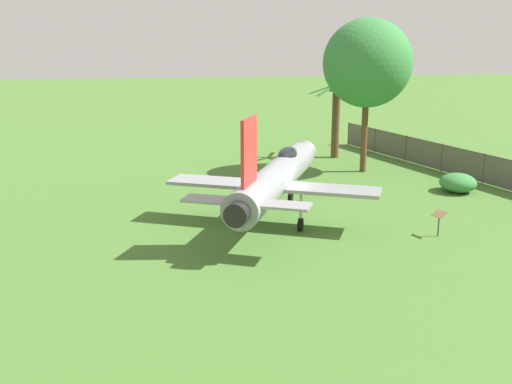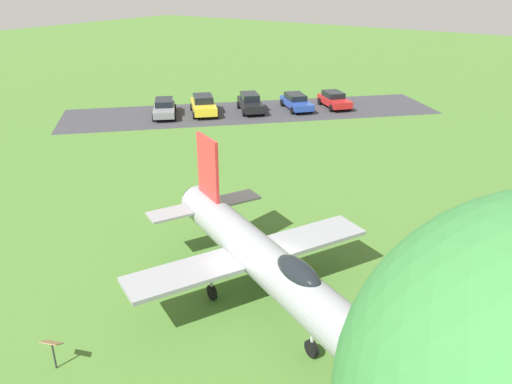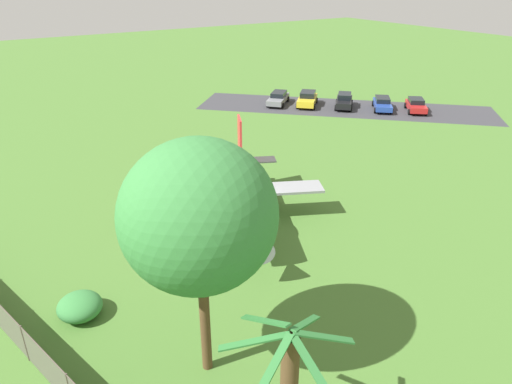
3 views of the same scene
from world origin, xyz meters
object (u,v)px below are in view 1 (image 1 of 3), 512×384
(display_jet, at_px, (277,176))
(shrub_near_fence, at_px, (458,183))
(shade_tree, at_px, (367,63))
(palm_tree, at_px, (336,119))
(info_plaque, at_px, (439,218))

(display_jet, distance_m, shrub_near_fence, 11.67)
(display_jet, distance_m, shade_tree, 12.85)
(palm_tree, distance_m, shrub_near_fence, 11.61)
(palm_tree, distance_m, info_plaque, 17.86)
(display_jet, bearing_deg, shade_tree, -13.90)
(palm_tree, bearing_deg, shrub_near_fence, -159.83)
(shade_tree, height_order, palm_tree, shade_tree)
(palm_tree, relative_size, info_plaque, 4.73)
(shade_tree, relative_size, info_plaque, 8.42)
(info_plaque, bearing_deg, shade_tree, -4.89)
(shade_tree, bearing_deg, palm_tree, 5.06)
(shade_tree, xyz_separation_m, info_plaque, (-12.95, 1.11, -6.01))
(display_jet, bearing_deg, palm_tree, -1.52)
(display_jet, height_order, palm_tree, display_jet)
(palm_tree, height_order, info_plaque, palm_tree)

